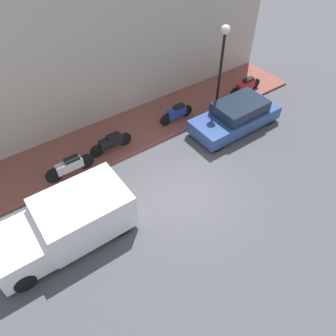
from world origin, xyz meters
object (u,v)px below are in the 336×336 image
motorcycle_black (111,142)px  delivery_van (65,223)px  parked_car (236,116)px  motorcycle_blue (177,113)px  streetlamp (223,53)px  scooter_silver (70,166)px  motorcycle_red (246,85)px

motorcycle_black → delivery_van: bearing=132.2°
parked_car → delivery_van: 8.93m
delivery_van → motorcycle_black: size_ratio=2.32×
motorcycle_blue → streetlamp: size_ratio=0.42×
parked_car → streetlamp: 2.86m
delivery_van → motorcycle_blue: delivery_van is taller
scooter_silver → motorcycle_blue: (0.43, -5.55, -0.01)m
scooter_silver → motorcycle_black: bearing=-80.8°
motorcycle_black → streetlamp: size_ratio=0.46×
motorcycle_blue → streetlamp: bearing=-106.8°
motorcycle_red → motorcycle_blue: motorcycle_blue is taller
motorcycle_red → scooter_silver: scooter_silver is taller
delivery_van → motorcycle_black: 4.46m
parked_car → motorcycle_black: 5.84m
motorcycle_red → motorcycle_blue: bearing=88.1°
scooter_silver → motorcycle_blue: motorcycle_blue is taller
streetlamp → motorcycle_red: bearing=-79.7°
parked_car → scooter_silver: 7.71m
parked_car → delivery_van: (-1.19, 8.84, 0.18)m
delivery_van → streetlamp: bearing=-74.1°
streetlamp → parked_car: bearing=-177.4°
delivery_van → motorcycle_red: (2.95, -11.24, -0.28)m
motorcycle_red → scooter_silver: size_ratio=1.03×
motorcycle_red → delivery_van: bearing=104.7°
delivery_van → motorcycle_red: delivery_van is taller
motorcycle_blue → motorcycle_black: bearing=91.6°
scooter_silver → motorcycle_black: 2.04m
delivery_van → scooter_silver: bearing=-25.7°
streetlamp → motorcycle_blue: bearing=73.2°
parked_car → motorcycle_black: parked_car is taller
parked_car → motorcycle_blue: size_ratio=2.39×
parked_car → scooter_silver: (1.47, 7.57, -0.07)m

